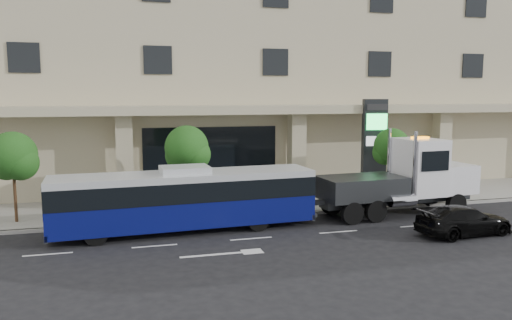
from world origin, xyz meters
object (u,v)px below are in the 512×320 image
Objects in this scene: city_bus at (185,198)px; black_sedan at (464,220)px; tow_truck at (405,180)px; signage_pylon at (374,146)px.

city_bus is 2.64× the size of black_sedan.
tow_truck reaches higher than city_bus.
city_bus is 11.17m from tow_truck.
city_bus is 2.06× the size of signage_pylon.
signage_pylon is at bearing 77.88° from tow_truck.
black_sedan is at bearing -88.51° from tow_truck.
city_bus is at bearing 67.46° from black_sedan.
black_sedan is at bearing -20.92° from city_bus.
city_bus is 12.82m from signage_pylon.
tow_truck is (11.16, 0.38, 0.29)m from city_bus.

